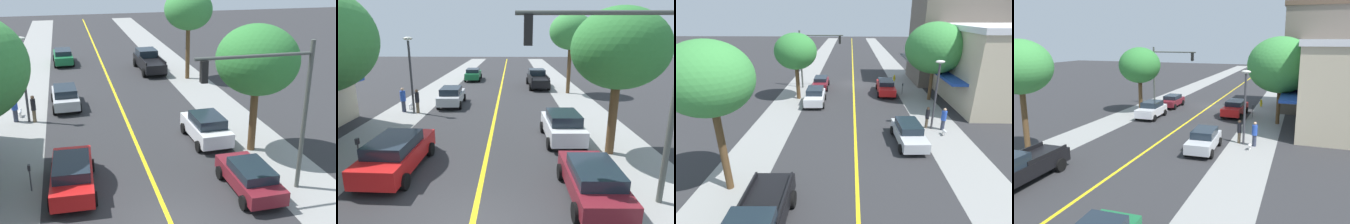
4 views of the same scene
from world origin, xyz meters
The scene contains 20 objects.
ground_plane centered at (0.00, 0.00, 0.00)m, with size 140.00×140.00×0.00m, color #2D2D30.
sidewalk_left centered at (-6.79, 0.00, 0.00)m, with size 3.45×126.00×0.01m, color gray.
sidewalk_right centered at (6.79, 0.00, 0.00)m, with size 3.45×126.00×0.01m, color gray.
road_centerline_stripe centered at (0.00, 0.00, 0.00)m, with size 0.20×126.00×0.00m, color yellow.
brick_apartment_block centered at (-13.91, -2.15, 5.73)m, with size 13.28×7.91×11.44m.
pale_office_building centered at (-13.90, 6.93, 3.85)m, with size 9.94×10.92×7.69m.
street_tree_left_near centered at (6.81, 21.03, 5.95)m, with size 4.08×4.08×7.72m.
street_tree_right_corner centered at (6.03, 6.00, 5.03)m, with size 4.33×4.33×6.90m.
street_tree_left_far centered at (-8.06, 6.06, 5.43)m, with size 5.94×5.94×7.96m.
fire_hydrant centered at (-5.64, -1.90, 0.41)m, with size 0.44×0.24×0.83m.
parking_meter centered at (-5.53, 4.29, 0.86)m, with size 0.12×0.18×1.31m.
traffic_light_mast centered at (4.85, 1.72, 4.52)m, with size 5.19×0.32×6.83m.
street_lamp centered at (-6.16, 13.38, 3.49)m, with size 0.70×0.36×5.52m.
red_sedan_left_curb centered at (-3.67, 3.92, 0.82)m, with size 2.17×4.84×1.55m.
silver_sedan_left_curb centered at (-3.77, 15.76, 0.80)m, with size 2.09×4.39×1.52m.
white_sedan_right_curb centered at (3.98, 7.71, 0.85)m, with size 2.12×4.16×1.64m.
maroon_sedan_right_curb centered at (4.06, 1.88, 0.73)m, with size 1.97×4.17×1.37m.
pedestrian_blue_shirt centered at (-6.98, 13.57, 0.97)m, with size 0.40×0.40×1.84m.
pedestrian_black_shirt centered at (-5.79, 13.21, 0.97)m, with size 0.31×0.31×1.80m.
small_dog centered at (-6.79, 14.52, 0.31)m, with size 0.25×0.63×0.47m.
Camera 3 is at (0.43, 31.83, 8.75)m, focal length 26.69 mm.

